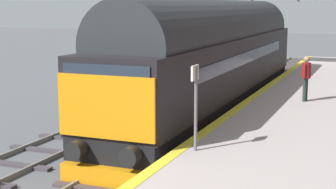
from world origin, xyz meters
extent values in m
plane|color=#56585C|center=(0.00, 0.00, 0.00)|extent=(140.00, 140.00, 0.00)
cube|color=gray|center=(-0.72, 0.00, 0.07)|extent=(0.07, 60.00, 0.15)
cube|color=gray|center=(0.72, 0.00, 0.07)|extent=(0.07, 60.00, 0.15)
cube|color=#4A3B3E|center=(0.00, -2.67, 0.04)|extent=(2.50, 0.26, 0.09)
cube|color=#4A3B3E|center=(0.00, -1.33, 0.04)|extent=(2.50, 0.26, 0.09)
cube|color=#4A3B3E|center=(0.00, 0.00, 0.04)|extent=(2.50, 0.26, 0.09)
cube|color=#4A3B3E|center=(0.00, 1.33, 0.04)|extent=(2.50, 0.26, 0.09)
cube|color=#4A3B3E|center=(0.00, 2.67, 0.04)|extent=(2.50, 0.26, 0.09)
cube|color=#4A3B3E|center=(0.00, 4.00, 0.04)|extent=(2.50, 0.26, 0.09)
cube|color=#4A3B3E|center=(0.00, 5.33, 0.04)|extent=(2.50, 0.26, 0.09)
cube|color=#4A3B3E|center=(0.00, 6.67, 0.04)|extent=(2.50, 0.26, 0.09)
cube|color=#4A3B3E|center=(0.00, 8.00, 0.04)|extent=(2.50, 0.26, 0.09)
cube|color=#4A3B3E|center=(0.00, 9.33, 0.04)|extent=(2.50, 0.26, 0.09)
cube|color=#4A3B3E|center=(0.00, 10.67, 0.04)|extent=(2.50, 0.26, 0.09)
cube|color=#4A3B3E|center=(0.00, 12.00, 0.04)|extent=(2.50, 0.26, 0.09)
cube|color=#4A3B3E|center=(0.00, 13.33, 0.04)|extent=(2.50, 0.26, 0.09)
cube|color=#4A3B3E|center=(0.00, 14.67, 0.04)|extent=(2.50, 0.26, 0.09)
cube|color=#4A3B3E|center=(0.00, 16.00, 0.04)|extent=(2.50, 0.26, 0.09)
cube|color=#4A3B3E|center=(0.00, 17.33, 0.04)|extent=(2.50, 0.26, 0.09)
cube|color=#4A3B3E|center=(0.00, 18.67, 0.04)|extent=(2.50, 0.26, 0.09)
cube|color=#4A3B3E|center=(0.00, 20.00, 0.04)|extent=(2.50, 0.26, 0.09)
cube|color=#4A3B3E|center=(0.00, 21.33, 0.04)|extent=(2.50, 0.26, 0.09)
cube|color=#4A3B3E|center=(0.00, 22.67, 0.04)|extent=(2.50, 0.26, 0.09)
cube|color=#4A3B3E|center=(0.00, 24.00, 0.04)|extent=(2.50, 0.26, 0.09)
cube|color=#4A3B3E|center=(0.00, 25.33, 0.04)|extent=(2.50, 0.26, 0.09)
cube|color=#4A3B3E|center=(0.00, 26.67, 0.04)|extent=(2.50, 0.26, 0.09)
cube|color=#4A3B3E|center=(0.00, 28.00, 0.04)|extent=(2.50, 0.26, 0.09)
cube|color=#4A3B3E|center=(0.00, 29.33, 0.04)|extent=(2.50, 0.26, 0.09)
cube|color=slate|center=(-4.00, 0.00, 0.07)|extent=(0.07, 60.00, 0.15)
cube|color=slate|center=(-2.56, 0.00, 0.07)|extent=(0.07, 60.00, 0.15)
cube|color=#423B41|center=(-3.28, -3.08, 0.04)|extent=(2.50, 0.26, 0.09)
cube|color=#423B41|center=(-3.28, -1.54, 0.04)|extent=(2.50, 0.26, 0.09)
cube|color=#423B41|center=(-3.28, 0.00, 0.04)|extent=(2.50, 0.26, 0.09)
cube|color=#423B41|center=(-3.28, 1.54, 0.04)|extent=(2.50, 0.26, 0.09)
cube|color=#423B41|center=(-3.28, 3.08, 0.04)|extent=(2.50, 0.26, 0.09)
cube|color=#423B41|center=(-3.28, 4.62, 0.04)|extent=(2.50, 0.26, 0.09)
cube|color=#423B41|center=(-3.28, 6.15, 0.04)|extent=(2.50, 0.26, 0.09)
cube|color=#423B41|center=(-3.28, 7.69, 0.04)|extent=(2.50, 0.26, 0.09)
cube|color=#423B41|center=(-3.28, 9.23, 0.04)|extent=(2.50, 0.26, 0.09)
cube|color=#423B41|center=(-3.28, 10.77, 0.04)|extent=(2.50, 0.26, 0.09)
cube|color=#423B41|center=(-3.28, 12.31, 0.04)|extent=(2.50, 0.26, 0.09)
cube|color=#423B41|center=(-3.28, 13.85, 0.04)|extent=(2.50, 0.26, 0.09)
cube|color=#423B41|center=(-3.28, 15.38, 0.04)|extent=(2.50, 0.26, 0.09)
cube|color=#423B41|center=(-3.28, 16.92, 0.04)|extent=(2.50, 0.26, 0.09)
cube|color=#423B41|center=(-3.28, 18.46, 0.04)|extent=(2.50, 0.26, 0.09)
cube|color=#423B41|center=(-3.28, 20.00, 0.04)|extent=(2.50, 0.26, 0.09)
cube|color=#423B41|center=(-3.28, 21.54, 0.04)|extent=(2.50, 0.26, 0.09)
cube|color=#423B41|center=(-3.28, 23.08, 0.04)|extent=(2.50, 0.26, 0.09)
cube|color=#423B41|center=(-3.28, 24.62, 0.04)|extent=(2.50, 0.26, 0.09)
cube|color=#423B41|center=(-3.28, 26.15, 0.04)|extent=(2.50, 0.26, 0.09)
cube|color=#423B41|center=(-3.28, 27.69, 0.04)|extent=(2.50, 0.26, 0.09)
cube|color=#423B41|center=(-3.28, 29.23, 0.04)|extent=(2.50, 0.26, 0.09)
cube|color=#B7ABAB|center=(3.60, 0.00, 0.50)|extent=(4.00, 44.00, 1.00)
cube|color=yellow|center=(1.75, 0.00, 1.00)|extent=(0.30, 44.00, 0.01)
cube|color=black|center=(0.00, 5.67, 0.82)|extent=(2.56, 18.41, 0.60)
cube|color=black|center=(0.00, 5.67, 2.17)|extent=(2.70, 18.41, 2.10)
cylinder|color=#292D31|center=(0.00, 5.67, 3.40)|extent=(2.56, 16.94, 2.57)
cube|color=orange|center=(0.00, -3.57, 2.02)|extent=(2.65, 0.08, 1.58)
cube|color=#232D3D|center=(0.00, -3.55, 2.75)|extent=(2.38, 0.04, 0.64)
cube|color=#232D3D|center=(1.37, 5.67, 2.47)|extent=(0.04, 12.89, 0.44)
cylinder|color=black|center=(-0.75, -3.78, 0.92)|extent=(0.48, 0.35, 0.48)
cylinder|color=black|center=(0.75, -3.78, 0.92)|extent=(0.48, 0.35, 0.48)
cube|color=orange|center=(0.00, -3.63, 0.29)|extent=(2.43, 0.36, 0.47)
cylinder|color=black|center=(0.00, -1.87, 0.52)|extent=(1.64, 1.04, 1.04)
cylinder|color=black|center=(0.00, -0.77, 0.52)|extent=(1.64, 1.04, 1.04)
cylinder|color=black|center=(0.00, 0.33, 0.52)|extent=(1.64, 1.04, 1.04)
cylinder|color=black|center=(0.00, 11.02, 0.52)|extent=(1.64, 1.04, 1.04)
cylinder|color=black|center=(0.00, 12.12, 0.52)|extent=(1.64, 1.04, 1.04)
cylinder|color=black|center=(0.00, 13.22, 0.52)|extent=(1.64, 1.04, 1.04)
cylinder|color=slate|center=(2.12, -2.96, 2.04)|extent=(0.08, 0.08, 2.07)
cube|color=white|center=(2.09, -2.96, 2.90)|extent=(0.05, 0.44, 0.36)
cube|color=black|center=(2.06, -2.96, 2.90)|extent=(0.01, 0.20, 0.24)
cylinder|color=#243632|center=(3.68, 4.67, 1.43)|extent=(0.13, 0.13, 0.84)
cylinder|color=#243632|center=(3.71, 4.86, 1.43)|extent=(0.13, 0.13, 0.84)
cylinder|color=maroon|center=(3.69, 4.76, 2.13)|extent=(0.38, 0.38, 0.56)
sphere|color=tan|center=(3.69, 4.76, 2.54)|extent=(0.22, 0.22, 0.22)
cylinder|color=maroon|center=(3.67, 4.56, 2.13)|extent=(0.09, 0.09, 0.52)
cylinder|color=maroon|center=(3.72, 4.97, 2.13)|extent=(0.09, 0.09, 0.52)
cylinder|color=slate|center=(-5.68, 15.80, 2.89)|extent=(0.36, 0.36, 5.77)
camera|label=1|loc=(6.10, -14.62, 4.50)|focal=56.01mm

